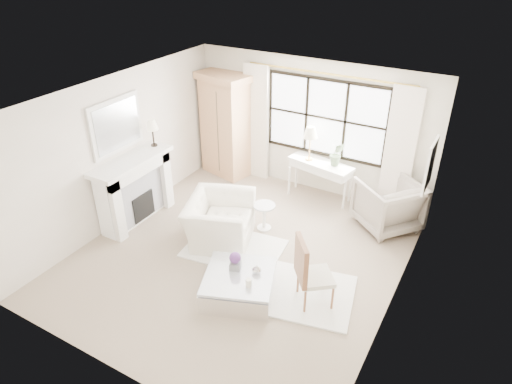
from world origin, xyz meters
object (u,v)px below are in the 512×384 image
armoire (226,124)px  coffee_table (239,285)px  console_table (319,180)px  club_armchair (220,220)px

armoire → coffee_table: bearing=-41.7°
coffee_table → armoire: bearing=104.5°
armoire → console_table: armoire is taller
coffee_table → club_armchair: bearing=113.8°
console_table → club_armchair: 2.40m
armoire → console_table: size_ratio=1.64×
console_table → club_armchair: console_table is taller
armoire → console_table: 2.36m
console_table → coffee_table: 3.26m
armoire → coffee_table: armoire is taller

